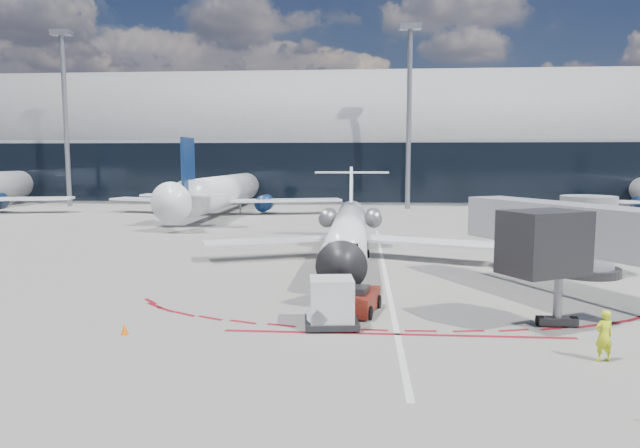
# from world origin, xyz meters

# --- Properties ---
(ground) EXTENTS (260.00, 260.00, 0.00)m
(ground) POSITION_xyz_m (0.00, 0.00, 0.00)
(ground) COLOR slate
(ground) RESTS_ON ground
(apron_centerline) EXTENTS (0.25, 40.00, 0.01)m
(apron_centerline) POSITION_xyz_m (0.00, 2.00, 0.01)
(apron_centerline) COLOR silver
(apron_centerline) RESTS_ON ground
(apron_stop_bar) EXTENTS (14.00, 0.25, 0.01)m
(apron_stop_bar) POSITION_xyz_m (0.00, -11.50, 0.01)
(apron_stop_bar) COLOR maroon
(apron_stop_bar) RESTS_ON ground
(terminal_building) EXTENTS (150.00, 24.15, 24.00)m
(terminal_building) POSITION_xyz_m (0.00, 64.97, 8.52)
(terminal_building) COLOR #979A9C
(terminal_building) RESTS_ON ground
(jet_bridge) EXTENTS (10.03, 15.20, 4.90)m
(jet_bridge) POSITION_xyz_m (9.79, -3.01, 3.01)
(jet_bridge) COLOR #93959B
(jet_bridge) RESTS_ON ground
(light_mast_west) EXTENTS (0.70, 0.70, 25.00)m
(light_mast_west) POSITION_xyz_m (-45.00, 48.00, 12.50)
(light_mast_west) COLOR gray
(light_mast_west) RESTS_ON ground
(light_mast_centre) EXTENTS (0.70, 0.70, 25.00)m
(light_mast_centre) POSITION_xyz_m (5.00, 48.00, 12.50)
(light_mast_centre) COLOR gray
(light_mast_centre) RESTS_ON ground
(regional_jet) EXTENTS (20.59, 25.39, 6.36)m
(regional_jet) POSITION_xyz_m (-2.37, 5.25, 2.12)
(regional_jet) COLOR white
(regional_jet) RESTS_ON ground
(pushback_tug) EXTENTS (2.62, 5.00, 1.27)m
(pushback_tug) POSITION_xyz_m (-1.80, -8.28, 0.56)
(pushback_tug) COLOR #55140C
(pushback_tug) RESTS_ON ground
(ramp_worker) EXTENTS (0.74, 0.56, 1.83)m
(ramp_worker) POSITION_xyz_m (6.92, -14.05, 0.91)
(ramp_worker) COLOR #D7EF19
(ramp_worker) RESTS_ON ground
(uld_container) EXTENTS (2.42, 2.12, 2.08)m
(uld_container) POSITION_xyz_m (-2.67, -10.70, 1.03)
(uld_container) COLOR black
(uld_container) RESTS_ON ground
(safety_cone_left) EXTENTS (0.31, 0.31, 0.44)m
(safety_cone_left) POSITION_xyz_m (-10.86, -12.34, 0.22)
(safety_cone_left) COLOR #FE6305
(safety_cone_left) RESTS_ON ground
(bg_airliner_1) EXTENTS (35.49, 37.58, 11.48)m
(bg_airliner_1) POSITION_xyz_m (-19.27, 38.79, 5.74)
(bg_airliner_1) COLOR white
(bg_airliner_1) RESTS_ON ground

